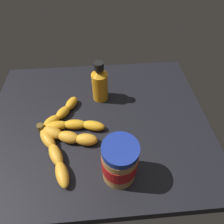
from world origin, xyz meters
TOP-DOWN VIEW (x-y plane):
  - ground_plane at (0.00, 0.00)cm, footprint 70.35×58.05cm
  - banana_bunch at (9.84, 5.75)cm, footprint 20.56×32.22cm
  - peanut_butter_jar at (-4.80, 18.67)cm, footprint 8.64×8.64cm
  - honey_bottle at (-1.32, -9.98)cm, footprint 5.39×5.39cm

SIDE VIEW (x-z plane):
  - ground_plane at x=0.00cm, z-range -4.47..0.00cm
  - banana_bunch at x=9.84cm, z-range -0.15..3.38cm
  - peanut_butter_jar at x=-4.80cm, z-range -0.15..13.14cm
  - honey_bottle at x=-1.32cm, z-range -0.78..13.93cm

